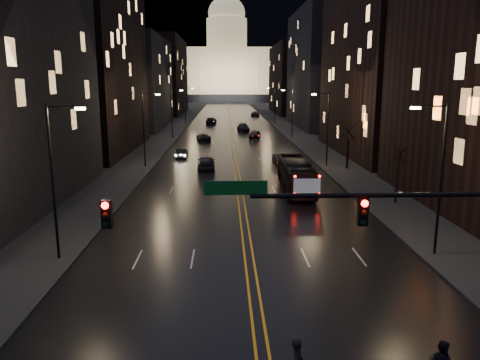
{
  "coord_description": "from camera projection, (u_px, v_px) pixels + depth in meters",
  "views": [
    {
      "loc": [
        -1.37,
        -15.82,
        10.09
      ],
      "look_at": [
        -0.45,
        12.61,
        4.14
      ],
      "focal_mm": 35.0,
      "sensor_mm": 36.0,
      "label": 1
    }
  ],
  "objects": [
    {
      "name": "capitol",
      "position": [
        227.0,
        69.0,
        258.65
      ],
      "size": [
        90.0,
        50.0,
        58.5
      ],
      "color": "black",
      "rests_on": "ground"
    },
    {
      "name": "receding_car_a",
      "position": [
        281.0,
        160.0,
        57.58
      ],
      "size": [
        1.82,
        4.37,
        1.41
      ],
      "primitive_type": "imported",
      "rotation": [
        0.0,
        0.0,
        0.08
      ],
      "color": "black",
      "rests_on": "ground"
    },
    {
      "name": "building_left_far",
      "position": [
        137.0,
        83.0,
        104.88
      ],
      "size": [
        12.0,
        34.0,
        20.0
      ],
      "primitive_type": "cube",
      "color": "black",
      "rests_on": "ground"
    },
    {
      "name": "receding_car_d",
      "position": [
        255.0,
        114.0,
        142.52
      ],
      "size": [
        2.84,
        5.53,
        1.49
      ],
      "primitive_type": "imported",
      "rotation": [
        0.0,
        0.0,
        -0.07
      ],
      "color": "black",
      "rests_on": "ground"
    },
    {
      "name": "oncoming_car_b",
      "position": [
        182.0,
        153.0,
        63.35
      ],
      "size": [
        1.51,
        4.07,
        1.33
      ],
      "primitive_type": "imported",
      "rotation": [
        0.0,
        0.0,
        3.17
      ],
      "color": "black",
      "rests_on": "ground"
    },
    {
      "name": "bus",
      "position": [
        296.0,
        175.0,
        44.11
      ],
      "size": [
        2.78,
        10.78,
        2.99
      ],
      "primitive_type": "imported",
      "rotation": [
        0.0,
        0.0,
        -0.03
      ],
      "color": "black",
      "rests_on": "ground"
    },
    {
      "name": "road",
      "position": [
        229.0,
        116.0,
        144.76
      ],
      "size": [
        20.0,
        320.0,
        0.02
      ],
      "primitive_type": "cube",
      "color": "black",
      "rests_on": "ground"
    },
    {
      "name": "streetlamp_left_mid",
      "position": [
        145.0,
        126.0,
        55.33
      ],
      "size": [
        2.13,
        0.25,
        9.0
      ],
      "color": "black",
      "rests_on": "ground"
    },
    {
      "name": "streetlamp_left_far",
      "position": [
        173.0,
        111.0,
        84.68
      ],
      "size": [
        2.13,
        0.25,
        9.0
      ],
      "color": "black",
      "rests_on": "ground"
    },
    {
      "name": "tree_right_far",
      "position": [
        349.0,
        131.0,
        54.24
      ],
      "size": [
        2.4,
        2.4,
        6.65
      ],
      "color": "black",
      "rests_on": "ground"
    },
    {
      "name": "receding_car_c",
      "position": [
        243.0,
        128.0,
        98.05
      ],
      "size": [
        2.64,
        5.7,
        1.61
      ],
      "primitive_type": "imported",
      "rotation": [
        0.0,
        0.0,
        0.07
      ],
      "color": "black",
      "rests_on": "ground"
    },
    {
      "name": "oncoming_car_d",
      "position": [
        211.0,
        121.0,
        115.87
      ],
      "size": [
        2.71,
        5.84,
        1.65
      ],
      "primitive_type": "imported",
      "rotation": [
        0.0,
        0.0,
        3.07
      ],
      "color": "black",
      "rests_on": "ground"
    },
    {
      "name": "building_left_dist",
      "position": [
        164.0,
        76.0,
        151.43
      ],
      "size": [
        12.0,
        40.0,
        24.0
      ],
      "primitive_type": "cube",
      "color": "black",
      "rests_on": "ground"
    },
    {
      "name": "streetlamp_right_dist",
      "position": [
        274.0,
        103.0,
        114.71
      ],
      "size": [
        2.13,
        0.25,
        9.0
      ],
      "color": "black",
      "rests_on": "ground"
    },
    {
      "name": "receding_car_b",
      "position": [
        255.0,
        134.0,
        85.45
      ],
      "size": [
        2.54,
        5.02,
        1.64
      ],
      "primitive_type": "imported",
      "rotation": [
        0.0,
        0.0,
        -0.13
      ],
      "color": "black",
      "rests_on": "ground"
    },
    {
      "name": "building_right_dist",
      "position": [
        293.0,
        80.0,
        152.96
      ],
      "size": [
        12.0,
        40.0,
        22.0
      ],
      "primitive_type": "cube",
      "color": "black",
      "rests_on": "ground"
    },
    {
      "name": "mountain_ridge",
      "position": [
        275.0,
        13.0,
        377.31
      ],
      "size": [
        520.0,
        60.0,
        130.0
      ],
      "primitive_type": "cube",
      "color": "black",
      "rests_on": "ground"
    },
    {
      "name": "building_right_mid",
      "position": [
        323.0,
        69.0,
        105.59
      ],
      "size": [
        12.0,
        34.0,
        26.0
      ],
      "primitive_type": "cube",
      "color": "black",
      "rests_on": "ground"
    },
    {
      "name": "streetlamp_right_near",
      "position": [
        438.0,
        172.0,
        26.66
      ],
      "size": [
        2.13,
        0.25,
        9.0
      ],
      "color": "black",
      "rests_on": "ground"
    },
    {
      "name": "traffic_signal",
      "position": [
        429.0,
        225.0,
        16.72
      ],
      "size": [
        17.29,
        0.45,
        7.0
      ],
      "color": "black",
      "rests_on": "ground"
    },
    {
      "name": "center_line",
      "position": [
        229.0,
        116.0,
        144.76
      ],
      "size": [
        0.62,
        320.0,
        0.01
      ],
      "primitive_type": "cube",
      "color": "orange",
      "rests_on": "road"
    },
    {
      "name": "sidewalk_left",
      "position": [
        184.0,
        116.0,
        144.3
      ],
      "size": [
        8.0,
        320.0,
        0.16
      ],
      "primitive_type": "cube",
      "color": "black",
      "rests_on": "ground"
    },
    {
      "name": "tree_right_mid",
      "position": [
        399.0,
        151.0,
        38.59
      ],
      "size": [
        2.4,
        2.4,
        6.65
      ],
      "color": "black",
      "rests_on": "ground"
    },
    {
      "name": "streetlamp_left_near",
      "position": [
        55.0,
        174.0,
        25.98
      ],
      "size": [
        2.13,
        0.25,
        9.0
      ],
      "color": "black",
      "rests_on": "ground"
    },
    {
      "name": "building_right_tall",
      "position": [
        389.0,
        15.0,
        63.27
      ],
      "size": [
        12.0,
        30.0,
        38.0
      ],
      "primitive_type": "cube",
      "color": "black",
      "rests_on": "ground"
    },
    {
      "name": "oncoming_car_c",
      "position": [
        204.0,
        137.0,
        82.34
      ],
      "size": [
        2.79,
        4.98,
        1.31
      ],
      "primitive_type": "imported",
      "rotation": [
        0.0,
        0.0,
        3.27
      ],
      "color": "black",
      "rests_on": "ground"
    },
    {
      "name": "streetlamp_left_dist",
      "position": [
        186.0,
        103.0,
        114.03
      ],
      "size": [
        2.13,
        0.25,
        9.0
      ],
      "color": "black",
      "rests_on": "ground"
    },
    {
      "name": "oncoming_car_a",
      "position": [
        206.0,
        163.0,
        54.96
      ],
      "size": [
        2.17,
        5.08,
        1.71
      ],
      "primitive_type": "imported",
      "rotation": [
        0.0,
        0.0,
        3.17
      ],
      "color": "black",
      "rests_on": "ground"
    },
    {
      "name": "streetlamp_right_mid",
      "position": [
        326.0,
        125.0,
        56.01
      ],
      "size": [
        2.13,
        0.25,
        9.0
      ],
      "color": "black",
      "rests_on": "ground"
    },
    {
      "name": "streetlamp_right_far",
      "position": [
        291.0,
        110.0,
        85.36
      ],
      "size": [
        2.13,
        0.25,
        9.0
      ],
      "color": "black",
      "rests_on": "ground"
    },
    {
      "name": "building_left_mid",
      "position": [
        87.0,
        55.0,
        66.88
      ],
      "size": [
        12.0,
        30.0,
        28.0
      ],
      "primitive_type": "cube",
      "color": "black",
      "rests_on": "ground"
    },
    {
      "name": "sidewalk_right",
      "position": [
        274.0,
        115.0,
        145.19
      ],
      "size": [
        8.0,
        320.0,
        0.16
      ],
      "primitive_type": "cube",
      "color": "black",
      "rests_on": "ground"
    },
    {
      "name": "ground",
      "position": [
        263.0,
        356.0,
        17.58
      ],
      "size": [
        900.0,
        900.0,
        0.0
      ],
      "primitive_type": "plane",
      "color": "black",
      "rests_on": "ground"
    }
  ]
}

